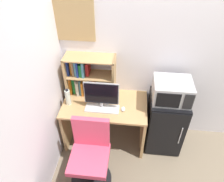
{
  "coord_description": "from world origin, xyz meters",
  "views": [
    {
      "loc": [
        -0.67,
        -2.38,
        2.63
      ],
      "look_at": [
        -0.89,
        -0.36,
        0.98
      ],
      "focal_mm": 33.96,
      "sensor_mm": 36.0,
      "label": 1
    }
  ],
  "objects_px": {
    "computer_mouse": "(123,109)",
    "microwave": "(172,91)",
    "hutch_bookshelf": "(85,76)",
    "monitor": "(101,95)",
    "keyboard": "(102,109)",
    "mini_fridge": "(165,122)",
    "water_bottle": "(68,97)",
    "wall_corkboard": "(64,20)",
    "desk_chair": "(91,158)"
  },
  "relations": [
    {
      "from": "monitor",
      "to": "wall_corkboard",
      "type": "height_order",
      "value": "wall_corkboard"
    },
    {
      "from": "computer_mouse",
      "to": "keyboard",
      "type": "bearing_deg",
      "value": -175.92
    },
    {
      "from": "monitor",
      "to": "water_bottle",
      "type": "distance_m",
      "value": 0.45
    },
    {
      "from": "monitor",
      "to": "wall_corkboard",
      "type": "bearing_deg",
      "value": 140.63
    },
    {
      "from": "water_bottle",
      "to": "mini_fridge",
      "type": "height_order",
      "value": "water_bottle"
    },
    {
      "from": "hutch_bookshelf",
      "to": "desk_chair",
      "type": "bearing_deg",
      "value": -76.7
    },
    {
      "from": "computer_mouse",
      "to": "desk_chair",
      "type": "bearing_deg",
      "value": -123.07
    },
    {
      "from": "computer_mouse",
      "to": "microwave",
      "type": "distance_m",
      "value": 0.65
    },
    {
      "from": "keyboard",
      "to": "water_bottle",
      "type": "bearing_deg",
      "value": 173.07
    },
    {
      "from": "keyboard",
      "to": "microwave",
      "type": "xyz_separation_m",
      "value": [
        0.85,
        0.15,
        0.25
      ]
    },
    {
      "from": "water_bottle",
      "to": "mini_fridge",
      "type": "xyz_separation_m",
      "value": [
        1.3,
        0.09,
        -0.42
      ]
    },
    {
      "from": "monitor",
      "to": "microwave",
      "type": "xyz_separation_m",
      "value": [
        0.86,
        0.12,
        0.05
      ]
    },
    {
      "from": "monitor",
      "to": "keyboard",
      "type": "distance_m",
      "value": 0.2
    },
    {
      "from": "hutch_bookshelf",
      "to": "water_bottle",
      "type": "xyz_separation_m",
      "value": [
        -0.18,
        -0.26,
        -0.17
      ]
    },
    {
      "from": "monitor",
      "to": "desk_chair",
      "type": "relative_size",
      "value": 0.47
    },
    {
      "from": "wall_corkboard",
      "to": "desk_chair",
      "type": "bearing_deg",
      "value": -66.31
    },
    {
      "from": "mini_fridge",
      "to": "desk_chair",
      "type": "bearing_deg",
      "value": -144.74
    },
    {
      "from": "monitor",
      "to": "mini_fridge",
      "type": "height_order",
      "value": "monitor"
    },
    {
      "from": "desk_chair",
      "to": "mini_fridge",
      "type": "bearing_deg",
      "value": 35.26
    },
    {
      "from": "microwave",
      "to": "desk_chair",
      "type": "distance_m",
      "value": 1.28
    },
    {
      "from": "hutch_bookshelf",
      "to": "monitor",
      "type": "relative_size",
      "value": 1.48
    },
    {
      "from": "water_bottle",
      "to": "microwave",
      "type": "relative_size",
      "value": 0.53
    },
    {
      "from": "keyboard",
      "to": "water_bottle",
      "type": "xyz_separation_m",
      "value": [
        -0.45,
        0.05,
        0.1
      ]
    },
    {
      "from": "hutch_bookshelf",
      "to": "wall_corkboard",
      "type": "xyz_separation_m",
      "value": [
        -0.21,
        0.11,
        0.7
      ]
    },
    {
      "from": "hutch_bookshelf",
      "to": "monitor",
      "type": "distance_m",
      "value": 0.39
    },
    {
      "from": "keyboard",
      "to": "water_bottle",
      "type": "distance_m",
      "value": 0.47
    },
    {
      "from": "keyboard",
      "to": "mini_fridge",
      "type": "distance_m",
      "value": 0.92
    },
    {
      "from": "monitor",
      "to": "mini_fridge",
      "type": "xyz_separation_m",
      "value": [
        0.86,
        0.12,
        -0.51
      ]
    },
    {
      "from": "monitor",
      "to": "microwave",
      "type": "bearing_deg",
      "value": 7.88
    },
    {
      "from": "hutch_bookshelf",
      "to": "mini_fridge",
      "type": "relative_size",
      "value": 0.75
    },
    {
      "from": "hutch_bookshelf",
      "to": "computer_mouse",
      "type": "relative_size",
      "value": 7.65
    },
    {
      "from": "wall_corkboard",
      "to": "microwave",
      "type": "bearing_deg",
      "value": -11.48
    },
    {
      "from": "mini_fridge",
      "to": "microwave",
      "type": "bearing_deg",
      "value": 89.95
    },
    {
      "from": "computer_mouse",
      "to": "hutch_bookshelf",
      "type": "bearing_deg",
      "value": 151.24
    },
    {
      "from": "mini_fridge",
      "to": "microwave",
      "type": "height_order",
      "value": "microwave"
    },
    {
      "from": "mini_fridge",
      "to": "wall_corkboard",
      "type": "bearing_deg",
      "value": 168.4
    },
    {
      "from": "keyboard",
      "to": "desk_chair",
      "type": "distance_m",
      "value": 0.62
    },
    {
      "from": "desk_chair",
      "to": "keyboard",
      "type": "bearing_deg",
      "value": 81.61
    },
    {
      "from": "mini_fridge",
      "to": "monitor",
      "type": "bearing_deg",
      "value": -172.31
    },
    {
      "from": "monitor",
      "to": "water_bottle",
      "type": "xyz_separation_m",
      "value": [
        -0.44,
        0.02,
        -0.09
      ]
    },
    {
      "from": "hutch_bookshelf",
      "to": "keyboard",
      "type": "distance_m",
      "value": 0.5
    },
    {
      "from": "monitor",
      "to": "computer_mouse",
      "type": "bearing_deg",
      "value": -2.64
    },
    {
      "from": "mini_fridge",
      "to": "microwave",
      "type": "xyz_separation_m",
      "value": [
        0.0,
        0.0,
        0.56
      ]
    },
    {
      "from": "hutch_bookshelf",
      "to": "monitor",
      "type": "bearing_deg",
      "value": -47.13
    },
    {
      "from": "hutch_bookshelf",
      "to": "mini_fridge",
      "type": "bearing_deg",
      "value": -8.43
    },
    {
      "from": "water_bottle",
      "to": "mini_fridge",
      "type": "relative_size",
      "value": 0.28
    },
    {
      "from": "hutch_bookshelf",
      "to": "desk_chair",
      "type": "height_order",
      "value": "hutch_bookshelf"
    },
    {
      "from": "desk_chair",
      "to": "wall_corkboard",
      "type": "xyz_separation_m",
      "value": [
        -0.41,
        0.93,
        1.32
      ]
    },
    {
      "from": "monitor",
      "to": "mini_fridge",
      "type": "bearing_deg",
      "value": 7.69
    },
    {
      "from": "microwave",
      "to": "water_bottle",
      "type": "bearing_deg",
      "value": -175.78
    }
  ]
}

